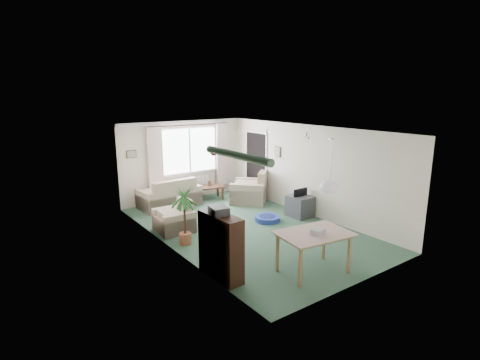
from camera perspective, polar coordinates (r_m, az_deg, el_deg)
ground at (r=9.12m, az=1.11°, el=-7.41°), size 6.50×6.50×0.00m
window at (r=11.51m, az=-7.74°, el=4.52°), size 1.80×0.03×1.30m
curtain_rod at (r=11.35m, az=-7.67°, el=8.32°), size 2.60×0.03×0.03m
curtain_left at (r=10.97m, az=-12.76°, el=2.68°), size 0.45×0.08×2.00m
curtain_right at (r=12.04m, az=-2.64°, el=3.89°), size 0.45×0.08×2.00m
radiator at (r=11.69m, az=-7.48°, el=-0.84°), size 1.20×0.10×0.55m
doorway at (r=11.70m, az=2.48°, el=2.28°), size 0.03×0.95×2.00m
pendant_lamp at (r=7.20m, az=13.49°, el=-1.04°), size 0.36×0.36×0.36m
tinsel_garland at (r=5.62m, az=-0.46°, el=3.76°), size 1.60×1.60×0.12m
bauble_cluster_a at (r=10.10m, az=4.05°, el=7.53°), size 0.20×0.20×0.20m
bauble_cluster_b at (r=9.42m, az=10.16°, el=6.97°), size 0.20×0.20×0.20m
wall_picture_back at (r=10.79m, az=-16.23°, el=3.81°), size 0.28×0.03×0.22m
wall_picture_right at (r=10.85m, az=5.75°, el=4.32°), size 0.03×0.24×0.30m
sofa at (r=10.90m, az=-10.72°, el=-1.87°), size 1.74×1.00×0.84m
armchair_corner at (r=11.16m, az=1.42°, el=-1.03°), size 1.45×1.44×0.94m
armchair_left at (r=8.98m, az=-10.06°, el=-5.39°), size 0.84×0.88×0.75m
coffee_table at (r=11.52m, az=-4.93°, el=-1.96°), size 1.00×0.67×0.42m
photo_frame at (r=11.49m, az=-4.66°, el=-0.52°), size 0.12×0.03×0.16m
bookshelf at (r=6.64m, az=-2.97°, el=-10.07°), size 0.37×0.97×1.17m
hifi_box at (r=6.43m, az=-3.26°, el=-4.63°), size 0.34×0.40×0.14m
houseplant at (r=8.10m, az=-8.44°, el=-5.28°), size 0.70×0.70×1.32m
dining_table at (r=7.02m, az=11.08°, el=-10.85°), size 1.28×0.94×0.74m
gift_box at (r=6.80m, az=11.80°, el=-7.79°), size 0.28×0.23×0.12m
tv_cube at (r=10.05m, az=9.13°, el=-3.95°), size 0.56×0.61×0.55m
pet_bed at (r=9.64m, az=4.18°, el=-5.89°), size 0.78×0.78×0.13m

